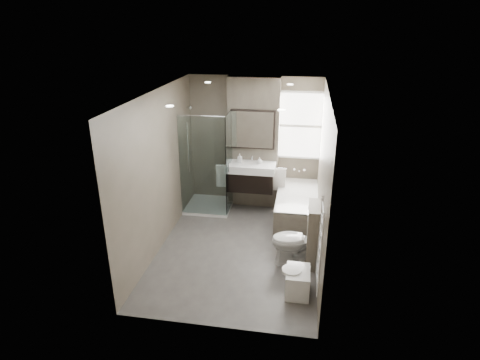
% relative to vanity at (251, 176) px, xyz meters
% --- Properties ---
extents(room, '(2.70, 3.90, 2.70)m').
position_rel_vanity_xyz_m(room, '(0.00, -1.43, 0.56)').
color(room, '#4F4C48').
rests_on(room, ground).
extents(vanity_pier, '(1.00, 0.25, 2.60)m').
position_rel_vanity_xyz_m(vanity_pier, '(0.00, 0.35, 0.56)').
color(vanity_pier, '#635A4E').
rests_on(vanity_pier, ground).
extents(vanity, '(0.95, 0.47, 0.66)m').
position_rel_vanity_xyz_m(vanity, '(0.00, 0.00, 0.00)').
color(vanity, black).
rests_on(vanity, vanity_pier).
extents(mirror_cabinet, '(0.86, 0.08, 0.76)m').
position_rel_vanity_xyz_m(mirror_cabinet, '(0.00, 0.19, 0.89)').
color(mirror_cabinet, black).
rests_on(mirror_cabinet, vanity_pier).
extents(towel_left, '(0.24, 0.06, 0.44)m').
position_rel_vanity_xyz_m(towel_left, '(-0.56, -0.02, -0.02)').
color(towel_left, silver).
rests_on(towel_left, vanity_pier).
extents(towel_right, '(0.24, 0.06, 0.44)m').
position_rel_vanity_xyz_m(towel_right, '(0.56, -0.02, -0.02)').
color(towel_right, silver).
rests_on(towel_right, vanity_pier).
extents(shower_enclosure, '(0.90, 0.90, 2.00)m').
position_rel_vanity_xyz_m(shower_enclosure, '(-0.75, -0.08, -0.25)').
color(shower_enclosure, white).
rests_on(shower_enclosure, ground).
extents(bathtub, '(0.75, 1.60, 0.57)m').
position_rel_vanity_xyz_m(bathtub, '(0.92, -0.33, -0.43)').
color(bathtub, '#635A4E').
rests_on(bathtub, ground).
extents(window, '(0.98, 0.06, 1.33)m').
position_rel_vanity_xyz_m(window, '(0.90, 0.45, 0.93)').
color(window, white).
rests_on(window, room).
extents(toilet, '(0.83, 0.54, 0.79)m').
position_rel_vanity_xyz_m(toilet, '(0.97, -1.73, -0.34)').
color(toilet, white).
rests_on(toilet, ground).
extents(cistern_box, '(0.19, 0.55, 1.00)m').
position_rel_vanity_xyz_m(cistern_box, '(1.21, -1.68, -0.24)').
color(cistern_box, '#635A4E').
rests_on(cistern_box, ground).
extents(bidet, '(0.40, 0.46, 0.48)m').
position_rel_vanity_xyz_m(bidet, '(1.01, -2.48, -0.55)').
color(bidet, white).
rests_on(bidet, ground).
extents(towel_radiator, '(0.03, 0.49, 1.10)m').
position_rel_vanity_xyz_m(towel_radiator, '(1.25, -3.03, 0.38)').
color(towel_radiator, silver).
rests_on(towel_radiator, room).
extents(soap_bottle_a, '(0.08, 0.08, 0.18)m').
position_rel_vanity_xyz_m(soap_bottle_a, '(-0.22, 0.03, 0.35)').
color(soap_bottle_a, white).
rests_on(soap_bottle_a, vanity).
extents(soap_bottle_b, '(0.10, 0.10, 0.13)m').
position_rel_vanity_xyz_m(soap_bottle_b, '(0.16, 0.03, 0.32)').
color(soap_bottle_b, white).
rests_on(soap_bottle_b, vanity).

